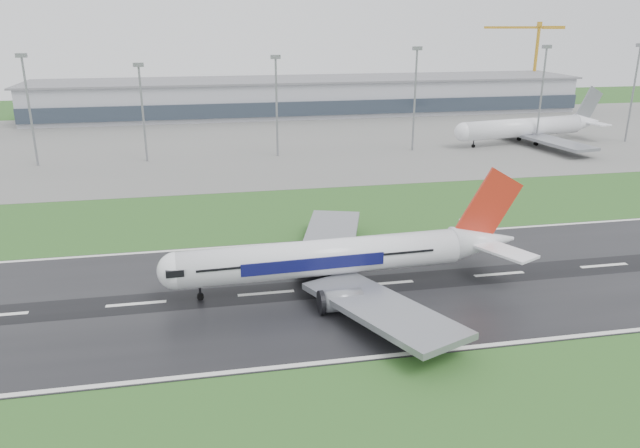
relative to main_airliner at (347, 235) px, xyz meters
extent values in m
plane|color=#26531E|center=(26.69, -0.66, -8.88)|extent=(520.00, 520.00, 0.00)
cube|color=black|center=(26.69, -0.66, -8.83)|extent=(400.00, 45.00, 0.10)
cube|color=slate|center=(26.69, 124.34, -8.84)|extent=(400.00, 130.00, 0.08)
cube|color=#989AA3|center=(26.69, 184.34, -1.38)|extent=(240.00, 36.00, 15.00)
cylinder|color=gray|center=(-70.26, 99.34, 6.61)|extent=(0.64, 0.64, 30.98)
cylinder|color=gray|center=(-38.97, 99.34, 5.12)|extent=(0.64, 0.64, 28.00)
cylinder|color=gray|center=(1.07, 99.34, 6.00)|extent=(0.64, 0.64, 29.76)
cylinder|color=gray|center=(45.71, 99.34, 7.04)|extent=(0.64, 0.64, 31.83)
cylinder|color=gray|center=(90.07, 99.34, 7.10)|extent=(0.64, 0.64, 31.96)
cylinder|color=gray|center=(124.55, 99.34, 7.20)|extent=(0.64, 0.64, 32.17)
camera|label=1|loc=(-21.48, -88.53, 32.95)|focal=34.07mm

